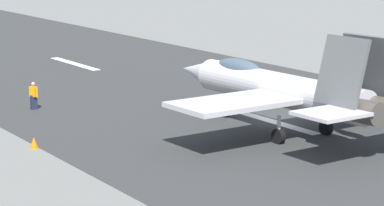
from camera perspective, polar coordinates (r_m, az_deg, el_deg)
ground_plane at (r=45.62m, az=5.43°, el=-1.25°), size 400.00×400.00×0.00m
runway_strip at (r=45.61m, az=5.44°, el=-1.25°), size 240.00×26.00×0.02m
fighter_jet at (r=42.41m, az=6.22°, el=1.01°), size 16.20×13.66×5.54m
crew_person at (r=49.18m, az=-10.88°, el=0.48°), size 0.66×0.41×1.64m
marker_cone_mid at (r=40.22m, az=-10.85°, el=-2.72°), size 0.44×0.44×0.55m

